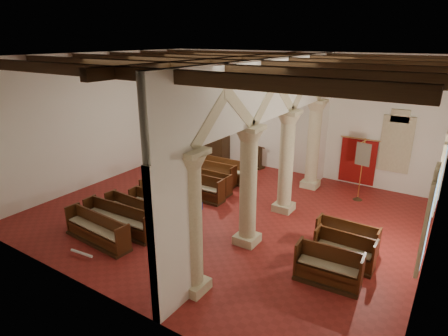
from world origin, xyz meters
TOP-DOWN VIEW (x-y plane):
  - floor at (0.00, 0.00)m, footprint 14.00×14.00m
  - ceiling at (0.00, 0.00)m, footprint 14.00×14.00m
  - wall_back at (0.00, 6.00)m, footprint 14.00×0.02m
  - wall_front at (0.00, -6.00)m, footprint 14.00×0.02m
  - wall_left at (-7.00, 0.00)m, footprint 0.02×12.00m
  - wall_right at (7.00, 0.00)m, footprint 0.02×12.00m
  - ceiling_beams at (0.00, 0.00)m, footprint 13.80×11.80m
  - arcade at (1.80, 0.00)m, footprint 0.90×11.90m
  - window_right_a at (6.98, -1.50)m, footprint 0.03×1.00m
  - window_right_b at (6.98, 2.50)m, footprint 0.03×1.00m
  - window_back at (5.00, 5.98)m, footprint 1.00×0.03m
  - pipe_organ at (-4.50, 5.50)m, footprint 2.10×0.85m
  - lectern at (-1.43, 5.49)m, footprint 0.61×0.64m
  - dossal_curtain at (3.50, 5.92)m, footprint 1.80×0.07m
  - processional_banner at (4.05, 4.19)m, footprint 0.62×0.79m
  - hymnal_box_a at (-1.41, -4.14)m, footprint 0.38×0.33m
  - hymnal_box_b at (-0.17, -2.37)m, footprint 0.34×0.29m
  - hymnal_box_c at (-1.05, -0.47)m, footprint 0.39×0.35m
  - tube_heater_a at (-2.15, -5.14)m, footprint 0.89×0.18m
  - tube_heater_b at (-1.76, -3.02)m, footprint 0.93×0.47m
  - nave_pew_0 at (-2.50, -4.21)m, footprint 2.83×0.85m
  - nave_pew_1 at (-2.44, -3.31)m, footprint 3.00×0.79m
  - nave_pew_2 at (-2.49, -2.53)m, footprint 2.71×0.79m
  - nave_pew_3 at (-2.06, -1.62)m, footprint 2.59×0.82m
  - nave_pew_4 at (-2.45, -0.78)m, footprint 2.51×0.72m
  - nave_pew_5 at (-2.24, 0.58)m, footprint 3.27×0.80m
  - nave_pew_6 at (-2.01, 1.46)m, footprint 2.51×0.65m
  - nave_pew_7 at (-2.41, 2.32)m, footprint 2.68×0.81m
  - nave_pew_8 at (-2.33, 3.00)m, footprint 2.85×0.78m
  - aisle_pew_0 at (4.80, -2.18)m, footprint 1.88×0.85m
  - aisle_pew_1 at (4.92, -1.02)m, footprint 1.80×0.68m
  - aisle_pew_2 at (4.75, -0.14)m, footprint 1.98×0.67m

SIDE VIEW (x-z plane):
  - floor at x=0.00m, z-range 0.00..0.00m
  - tube_heater_a at x=-2.15m, z-range 0.12..0.20m
  - tube_heater_b at x=-1.76m, z-range 0.11..0.21m
  - hymnal_box_b at x=-0.17m, z-range 0.10..0.42m
  - hymnal_box_c at x=-1.05m, z-range 0.10..0.43m
  - hymnal_box_a at x=-1.41m, z-range 0.10..0.43m
  - nave_pew_2 at x=-2.49m, z-range -0.16..0.80m
  - nave_pew_6 at x=-2.01m, z-range -0.16..0.80m
  - nave_pew_3 at x=-2.06m, z-range -0.16..0.81m
  - nave_pew_4 at x=-2.45m, z-range -0.17..0.81m
  - aisle_pew_2 at x=4.75m, z-range -0.16..0.82m
  - nave_pew_0 at x=-2.50m, z-range -0.17..0.84m
  - nave_pew_1 at x=-2.44m, z-range -0.17..0.84m
  - aisle_pew_1 at x=4.92m, z-range -0.17..0.86m
  - nave_pew_5 at x=-2.24m, z-range -0.18..0.88m
  - nave_pew_7 at x=-2.41m, z-range -0.18..0.88m
  - nave_pew_8 at x=-2.33m, z-range -0.18..0.89m
  - aisle_pew_0 at x=4.80m, z-range -0.18..0.92m
  - lectern at x=-1.43m, z-range -0.11..1.21m
  - processional_banner at x=4.05m, z-range -0.52..2.21m
  - dossal_curtain at x=3.50m, z-range 0.08..2.25m
  - pipe_organ at x=-4.50m, z-range -0.83..3.57m
  - window_right_a at x=6.98m, z-range 1.10..3.30m
  - window_right_b at x=6.98m, z-range 1.10..3.30m
  - window_back at x=5.00m, z-range 1.10..3.30m
  - wall_back at x=0.00m, z-range 0.00..6.00m
  - wall_front at x=0.00m, z-range 0.00..6.00m
  - wall_left at x=-7.00m, z-range 0.00..6.00m
  - wall_right at x=7.00m, z-range 0.00..6.00m
  - arcade at x=1.80m, z-range 0.56..6.56m
  - ceiling_beams at x=0.00m, z-range 5.67..5.97m
  - ceiling at x=0.00m, z-range 6.00..6.00m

